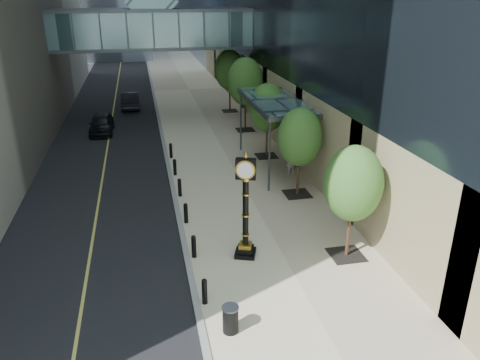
% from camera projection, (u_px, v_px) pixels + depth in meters
% --- Properties ---
extents(ground, '(320.00, 320.00, 0.00)m').
position_uv_depth(ground, '(286.00, 312.00, 16.34)').
color(ground, gray).
rests_on(ground, ground).
extents(road, '(8.00, 180.00, 0.02)m').
position_uv_depth(road, '(116.00, 93.00, 51.22)').
color(road, black).
rests_on(road, ground).
extents(sidewalk, '(8.00, 180.00, 0.06)m').
position_uv_depth(sidewalk, '(189.00, 90.00, 52.76)').
color(sidewalk, beige).
rests_on(sidewalk, ground).
extents(curb, '(0.25, 180.00, 0.07)m').
position_uv_depth(curb, '(153.00, 91.00, 51.99)').
color(curb, gray).
rests_on(curb, ground).
extents(skywalk, '(17.00, 4.20, 5.80)m').
position_uv_depth(skywalk, '(152.00, 26.00, 38.22)').
color(skywalk, slate).
rests_on(skywalk, ground).
extents(entrance_canopy, '(3.00, 8.00, 4.38)m').
position_uv_depth(entrance_canopy, '(274.00, 102.00, 28.12)').
color(entrance_canopy, '#383F44').
rests_on(entrance_canopy, ground).
extents(bollard_row, '(0.20, 16.20, 0.90)m').
position_uv_depth(bollard_row, '(183.00, 200.00, 23.78)').
color(bollard_row, black).
rests_on(bollard_row, sidewalk).
extents(street_trees, '(2.78, 28.53, 5.71)m').
position_uv_depth(street_trees, '(261.00, 99.00, 31.78)').
color(street_trees, black).
rests_on(street_trees, sidewalk).
extents(street_clock, '(1.08, 1.08, 4.50)m').
position_uv_depth(street_clock, '(246.00, 213.00, 19.00)').
color(street_clock, black).
rests_on(street_clock, sidewalk).
extents(trash_bin, '(0.58, 0.58, 0.90)m').
position_uv_depth(trash_bin, '(230.00, 320.00, 15.16)').
color(trash_bin, black).
rests_on(trash_bin, sidewalk).
extents(pedestrian, '(0.64, 0.46, 1.65)m').
position_uv_depth(pedestrian, '(291.00, 161.00, 28.21)').
color(pedestrian, '#ADA79F').
rests_on(pedestrian, sidewalk).
extents(car_near, '(1.82, 4.34, 1.47)m').
position_uv_depth(car_near, '(101.00, 124.00, 36.56)').
color(car_near, black).
rests_on(car_near, road).
extents(car_far, '(1.65, 4.67, 1.54)m').
position_uv_depth(car_far, '(130.00, 100.00, 44.34)').
color(car_far, black).
rests_on(car_far, road).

